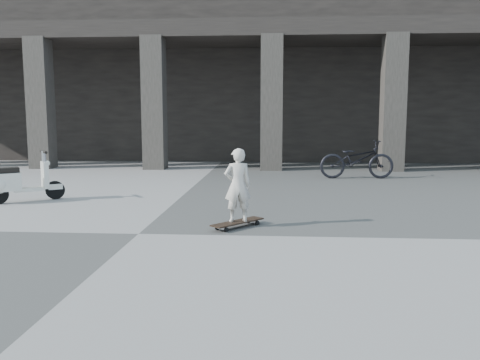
# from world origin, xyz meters

# --- Properties ---
(ground) EXTENTS (90.00, 90.00, 0.00)m
(ground) POSITION_xyz_m (0.00, 0.00, 0.00)
(ground) COLOR #464543
(ground) RESTS_ON ground
(colonnade) EXTENTS (28.00, 8.82, 6.00)m
(colonnade) POSITION_xyz_m (-0.00, 13.77, 3.03)
(colonnade) COLOR black
(colonnade) RESTS_ON ground
(longboard) EXTENTS (0.77, 0.85, 0.09)m
(longboard) POSITION_xyz_m (1.37, 0.51, 0.07)
(longboard) COLOR black
(longboard) RESTS_ON ground
(child) EXTENTS (0.45, 0.36, 1.09)m
(child) POSITION_xyz_m (1.37, 0.51, 0.64)
(child) COLOR beige
(child) RESTS_ON longboard
(scooter) EXTENTS (1.19, 0.94, 0.98)m
(scooter) POSITION_xyz_m (-3.06, 2.35, 0.39)
(scooter) COLOR black
(scooter) RESTS_ON ground
(bicycle) EXTENTS (1.96, 0.79, 1.01)m
(bicycle) POSITION_xyz_m (4.04, 6.55, 0.51)
(bicycle) COLOR black
(bicycle) RESTS_ON ground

